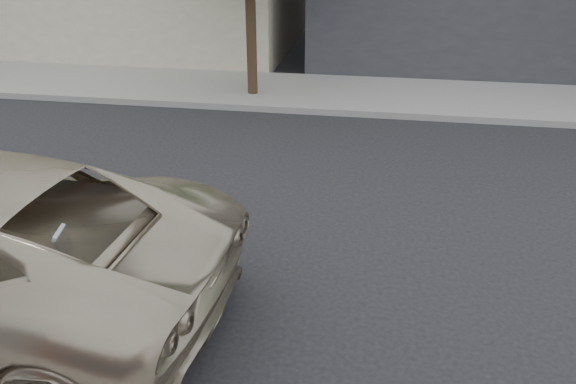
% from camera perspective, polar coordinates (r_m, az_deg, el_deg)
% --- Properties ---
extents(ground, '(120.00, 120.00, 0.00)m').
position_cam_1_polar(ground, '(8.17, 0.94, -3.38)').
color(ground, black).
rests_on(ground, ground).
extents(far_sidewalk, '(44.00, 3.00, 0.15)m').
position_cam_1_polar(far_sidewalk, '(14.13, 4.94, 9.91)').
color(far_sidewalk, gray).
rests_on(far_sidewalk, ground).
extents(motorcycle, '(2.02, 0.90, 1.29)m').
position_cam_1_polar(motorcycle, '(6.13, -15.10, -9.44)').
color(motorcycle, black).
rests_on(motorcycle, ground).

